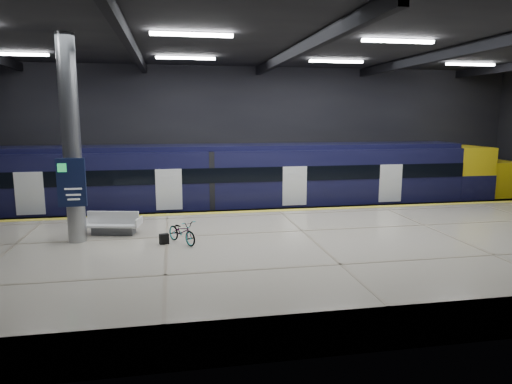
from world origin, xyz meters
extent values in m
plane|color=black|center=(0.00, 0.00, 0.00)|extent=(30.00, 30.00, 0.00)
cube|color=black|center=(0.00, 8.00, 4.00)|extent=(30.00, 0.10, 8.00)
cube|color=black|center=(0.00, -8.00, 4.00)|extent=(30.00, 0.10, 8.00)
cube|color=black|center=(0.00, 0.00, 8.00)|extent=(30.00, 16.00, 0.10)
cube|color=black|center=(-6.00, 0.00, 7.75)|extent=(0.25, 16.00, 0.40)
cube|color=black|center=(0.00, 0.00, 7.75)|extent=(0.25, 16.00, 0.40)
cube|color=black|center=(6.00, 0.00, 7.75)|extent=(0.25, 16.00, 0.40)
cube|color=white|center=(-4.00, -2.00, 7.88)|extent=(2.60, 0.18, 0.10)
cube|color=white|center=(3.00, -2.00, 7.88)|extent=(2.60, 0.18, 0.10)
cube|color=white|center=(-11.00, 4.00, 7.88)|extent=(2.60, 0.18, 0.10)
cube|color=white|center=(-4.00, 4.00, 7.88)|extent=(2.60, 0.18, 0.10)
cube|color=white|center=(3.00, 4.00, 7.88)|extent=(2.60, 0.18, 0.10)
cube|color=white|center=(10.00, 4.00, 7.88)|extent=(2.60, 0.18, 0.10)
cube|color=#B6AB9A|center=(0.00, -2.50, 0.55)|extent=(30.00, 11.00, 1.10)
cube|color=yellow|center=(0.00, 2.75, 1.11)|extent=(30.00, 0.40, 0.01)
cube|color=gray|center=(0.00, 4.78, 0.08)|extent=(30.00, 0.08, 0.16)
cube|color=gray|center=(0.00, 6.22, 0.08)|extent=(30.00, 0.08, 0.16)
cube|color=black|center=(-1.92, 5.50, 0.55)|extent=(24.00, 2.58, 0.80)
cube|color=black|center=(-1.92, 5.50, 2.33)|extent=(24.00, 2.80, 2.75)
cube|color=black|center=(-1.92, 5.50, 3.82)|extent=(24.00, 2.30, 0.24)
cube|color=black|center=(-1.92, 4.09, 2.60)|extent=(24.00, 0.04, 0.70)
cube|color=white|center=(1.08, 4.08, 2.00)|extent=(1.20, 0.05, 1.90)
cube|color=yellow|center=(11.08, 5.50, 2.33)|extent=(2.00, 2.80, 2.75)
ellipsoid|color=yellow|center=(13.68, 5.50, 1.85)|extent=(3.60, 2.52, 1.90)
cube|color=black|center=(11.38, 5.50, 2.50)|extent=(1.60, 2.38, 0.80)
cube|color=#595B60|center=(-6.90, -0.26, 1.24)|extent=(1.57, 0.78, 0.28)
cube|color=white|center=(-6.90, -0.26, 1.46)|extent=(2.01, 1.18, 0.08)
cube|color=white|center=(-6.90, -0.26, 1.72)|extent=(1.85, 0.48, 0.47)
cube|color=white|center=(-7.81, -0.05, 1.57)|extent=(0.23, 0.79, 0.28)
cube|color=white|center=(-5.98, -0.46, 1.57)|extent=(0.23, 0.79, 0.28)
imported|color=#99999E|center=(-4.48, -1.90, 1.50)|extent=(1.27, 1.58, 0.80)
cube|color=black|center=(-5.08, -1.90, 1.28)|extent=(0.34, 0.26, 0.35)
cylinder|color=#9EA0A5|center=(-8.00, -1.00, 4.55)|extent=(0.60, 0.60, 6.90)
cube|color=#10193C|center=(-8.00, -1.42, 3.20)|extent=(0.90, 0.12, 1.60)
camera|label=1|loc=(-4.73, -17.05, 5.36)|focal=32.00mm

